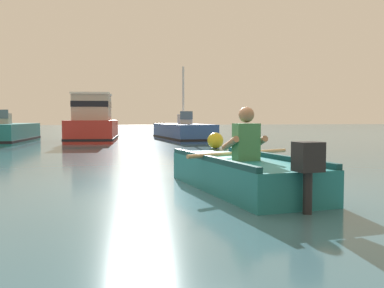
{
  "coord_description": "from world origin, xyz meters",
  "views": [
    {
      "loc": [
        -1.35,
        -6.76,
        1.03
      ],
      "look_at": [
        0.3,
        1.14,
        0.55
      ],
      "focal_mm": 40.52,
      "sensor_mm": 36.0,
      "label": 1
    }
  ],
  "objects_px": {
    "moored_boat_red": "(93,124)",
    "mooring_buoy": "(215,141)",
    "rowboat_with_person": "(239,172)",
    "moored_boat_blue": "(183,132)",
    "moored_boat_teal": "(5,134)"
  },
  "relations": [
    {
      "from": "moored_boat_red",
      "to": "mooring_buoy",
      "type": "relative_size",
      "value": 8.66
    },
    {
      "from": "moored_boat_red",
      "to": "mooring_buoy",
      "type": "bearing_deg",
      "value": -51.84
    },
    {
      "from": "rowboat_with_person",
      "to": "moored_boat_red",
      "type": "height_order",
      "value": "moored_boat_red"
    },
    {
      "from": "mooring_buoy",
      "to": "moored_boat_blue",
      "type": "bearing_deg",
      "value": 91.17
    },
    {
      "from": "moored_boat_teal",
      "to": "moored_boat_red",
      "type": "relative_size",
      "value": 1.08
    },
    {
      "from": "moored_boat_red",
      "to": "moored_boat_teal",
      "type": "bearing_deg",
      "value": -177.56
    },
    {
      "from": "moored_boat_teal",
      "to": "mooring_buoy",
      "type": "xyz_separation_m",
      "value": [
        7.75,
        -5.13,
        -0.11
      ]
    },
    {
      "from": "moored_boat_teal",
      "to": "mooring_buoy",
      "type": "relative_size",
      "value": 9.36
    },
    {
      "from": "rowboat_with_person",
      "to": "moored_boat_blue",
      "type": "relative_size",
      "value": 0.67
    },
    {
      "from": "moored_boat_red",
      "to": "moored_boat_blue",
      "type": "relative_size",
      "value": 0.85
    },
    {
      "from": "rowboat_with_person",
      "to": "moored_boat_blue",
      "type": "distance_m",
      "value": 13.83
    },
    {
      "from": "moored_boat_teal",
      "to": "moored_boat_blue",
      "type": "xyz_separation_m",
      "value": [
        7.64,
        0.35,
        -0.01
      ]
    },
    {
      "from": "moored_boat_blue",
      "to": "mooring_buoy",
      "type": "bearing_deg",
      "value": -88.83
    },
    {
      "from": "moored_boat_blue",
      "to": "rowboat_with_person",
      "type": "bearing_deg",
      "value": -97.19
    },
    {
      "from": "rowboat_with_person",
      "to": "moored_boat_red",
      "type": "relative_size",
      "value": 0.79
    }
  ]
}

